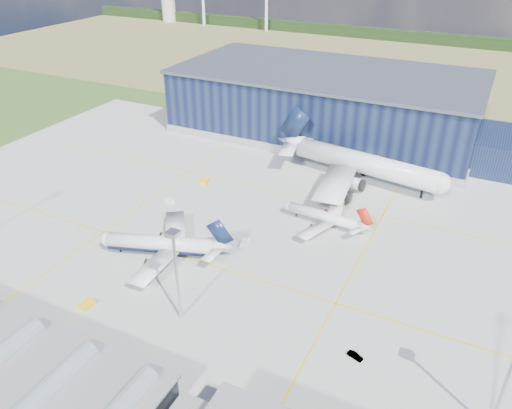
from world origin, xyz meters
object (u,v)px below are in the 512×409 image
at_px(airliner_red, 324,211).
at_px(car_b, 355,356).
at_px(light_mast_east, 512,367).
at_px(airliner_navy, 160,236).
at_px(gse_tug_a, 212,246).
at_px(gse_tug_b, 87,305).
at_px(hangar, 332,106).
at_px(light_mast_center, 175,262).
at_px(gse_cart_a, 245,243).
at_px(gse_tug_c, 204,182).
at_px(gse_cart_b, 170,201).
at_px(airliner_widebody, 366,153).

relative_size(airliner_red, car_b, 8.37).
relative_size(light_mast_east, airliner_navy, 0.62).
distance_m(gse_tug_a, gse_tug_b, 36.26).
xyz_separation_m(hangar, gse_tug_a, (-0.49, -98.01, -10.96)).
height_order(light_mast_east, gse_tug_b, light_mast_east).
xyz_separation_m(light_mast_center, airliner_navy, (-18.16, 18.00, -9.40)).
xyz_separation_m(airliner_navy, gse_cart_a, (17.83, 14.31, -5.35)).
xyz_separation_m(hangar, light_mast_center, (7.19, -124.80, 3.82)).
bearing_deg(gse_cart_a, gse_tug_c, 127.82).
relative_size(light_mast_east, gse_cart_b, 7.64).
height_order(gse_tug_a, car_b, gse_tug_a).
distance_m(airliner_navy, gse_tug_c, 43.41).
distance_m(light_mast_center, gse_cart_b, 56.23).
relative_size(airliner_navy, gse_tug_c, 10.71).
height_order(gse_tug_a, gse_cart_b, gse_tug_a).
height_order(hangar, gse_cart_b, hangar).
xyz_separation_m(gse_tug_c, car_b, (69.03, -53.71, -0.20)).
height_order(light_mast_center, airliner_widebody, light_mast_center).
height_order(gse_tug_a, gse_tug_c, gse_tug_c).
xyz_separation_m(hangar, car_b, (46.08, -119.13, -11.06)).
bearing_deg(hangar, airliner_widebody, -57.42).
relative_size(light_mast_center, airliner_widebody, 0.35).
bearing_deg(light_mast_east, car_b, 167.73).
distance_m(gse_tug_b, gse_tug_c, 66.74).
bearing_deg(gse_tug_b, gse_cart_b, 108.51).
distance_m(hangar, airliner_navy, 107.51).
distance_m(gse_cart_a, car_b, 47.41).
height_order(airliner_navy, gse_cart_a, airliner_navy).
distance_m(light_mast_east, gse_cart_b, 108.05).
bearing_deg(car_b, gse_cart_a, 73.36).
relative_size(airliner_navy, gse_cart_a, 11.60).
bearing_deg(gse_cart_b, airliner_widebody, -35.24).
relative_size(gse_tug_a, gse_tug_b, 0.97).
distance_m(airliner_navy, airliner_red, 47.76).
distance_m(light_mast_center, airliner_navy, 27.24).
distance_m(airliner_navy, gse_tug_b, 25.54).
bearing_deg(gse_tug_a, hangar, 77.60).
relative_size(hangar, gse_cart_b, 48.18).
bearing_deg(airliner_widebody, gse_tug_b, -104.06).
bearing_deg(airliner_red, light_mast_center, 78.74).
bearing_deg(car_b, gse_tug_c, 69.66).
relative_size(gse_tug_c, gse_cart_b, 1.15).
xyz_separation_m(hangar, gse_tug_b, (-14.19, -131.58, -10.91)).
bearing_deg(airliner_widebody, gse_cart_b, -131.41).
distance_m(airliner_red, car_b, 52.11).
height_order(airliner_widebody, car_b, airliner_widebody).
height_order(airliner_navy, airliner_widebody, airliner_widebody).
distance_m(light_mast_center, gse_cart_a, 35.52).
relative_size(light_mast_east, gse_tug_b, 7.03).
bearing_deg(gse_tug_a, gse_tug_c, 112.46).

